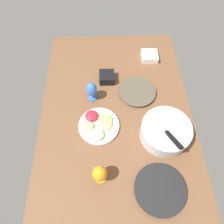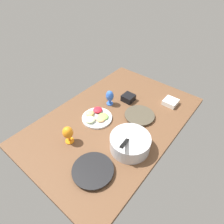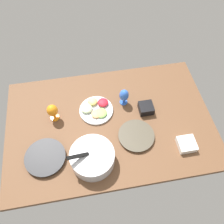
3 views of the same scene
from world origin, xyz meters
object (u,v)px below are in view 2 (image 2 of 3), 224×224
(fruit_platter, at_px, (96,117))
(hurricane_glass_blue, at_px, (110,97))
(hurricane_glass_orange, at_px, (68,133))
(square_bowl_black, at_px, (128,98))
(square_bowl_white, at_px, (171,102))
(dinner_plate_left, at_px, (139,116))
(dinner_plate_right, at_px, (93,170))
(mixing_bowl, at_px, (130,142))

(fruit_platter, relative_size, hurricane_glass_blue, 1.75)
(hurricane_glass_orange, bearing_deg, square_bowl_black, 175.67)
(fruit_platter, distance_m, square_bowl_white, 0.74)
(dinner_plate_left, xyz_separation_m, square_bowl_white, (-0.34, 0.13, 0.01))
(dinner_plate_left, distance_m, hurricane_glass_blue, 0.34)
(dinner_plate_right, height_order, mixing_bowl, mixing_bowl)
(hurricane_glass_blue, bearing_deg, mixing_bowl, 55.71)
(mixing_bowl, distance_m, hurricane_glass_orange, 0.48)
(square_bowl_white, bearing_deg, fruit_platter, -34.69)
(mixing_bowl, distance_m, hurricane_glass_blue, 0.56)
(dinner_plate_left, height_order, fruit_platter, fruit_platter)
(dinner_plate_right, bearing_deg, dinner_plate_left, -175.08)
(fruit_platter, bearing_deg, square_bowl_black, 170.12)
(dinner_plate_right, distance_m, square_bowl_white, 1.02)
(hurricane_glass_blue, height_order, hurricane_glass_orange, hurricane_glass_orange)
(dinner_plate_left, bearing_deg, mixing_bowl, 21.27)
(square_bowl_white, bearing_deg, hurricane_glass_blue, -50.89)
(square_bowl_white, distance_m, square_bowl_black, 0.41)
(dinner_plate_left, distance_m, square_bowl_black, 0.25)
(dinner_plate_left, bearing_deg, square_bowl_black, -120.51)
(dinner_plate_left, xyz_separation_m, dinner_plate_right, (0.67, 0.06, 0.00))
(hurricane_glass_blue, bearing_deg, dinner_plate_left, 95.42)
(square_bowl_white, relative_size, square_bowl_black, 1.14)
(hurricane_glass_blue, height_order, square_bowl_black, hurricane_glass_blue)
(square_bowl_white, bearing_deg, hurricane_glass_orange, -23.48)
(fruit_platter, distance_m, hurricane_glass_orange, 0.34)
(mixing_bowl, relative_size, fruit_platter, 1.17)
(hurricane_glass_blue, relative_size, square_bowl_black, 1.39)
(square_bowl_white, height_order, square_bowl_black, square_bowl_black)
(hurricane_glass_orange, bearing_deg, hurricane_glass_blue, -174.65)
(fruit_platter, distance_m, hurricane_glass_blue, 0.25)
(square_bowl_black, bearing_deg, dinner_plate_right, 19.00)
(mixing_bowl, bearing_deg, square_bowl_white, 179.95)
(mixing_bowl, bearing_deg, dinner_plate_right, -13.01)
(dinner_plate_right, xyz_separation_m, square_bowl_black, (-0.80, -0.28, 0.02))
(mixing_bowl, height_order, fruit_platter, mixing_bowl)
(dinner_plate_left, relative_size, square_bowl_black, 2.44)
(dinner_plate_left, xyz_separation_m, fruit_platter, (0.26, -0.29, 0.01))
(hurricane_glass_orange, bearing_deg, mixing_bowl, 121.59)
(dinner_plate_right, bearing_deg, fruit_platter, -139.79)
(dinner_plate_right, height_order, square_bowl_white, square_bowl_white)
(dinner_plate_left, relative_size, hurricane_glass_blue, 1.76)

